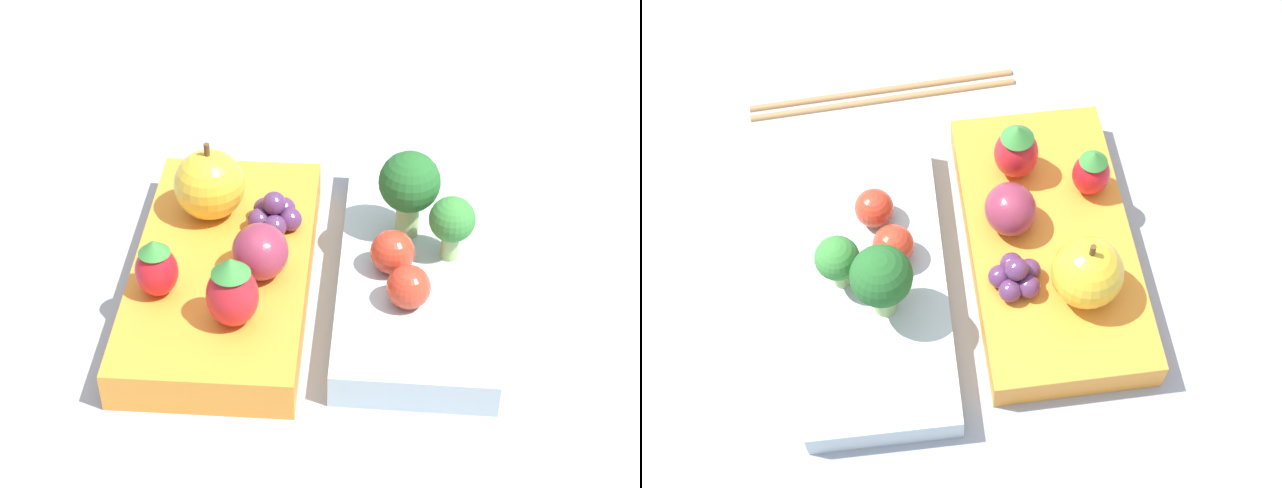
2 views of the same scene
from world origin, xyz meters
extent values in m
plane|color=#939EB2|center=(0.00, 0.00, 0.00)|extent=(4.00, 4.00, 0.00)
cube|color=silver|center=(0.00, 0.06, 0.01)|extent=(0.23, 0.12, 0.02)
cube|color=orange|center=(0.00, -0.07, 0.01)|extent=(0.23, 0.13, 0.03)
cylinder|color=#93B770|center=(-0.03, 0.05, 0.03)|extent=(0.02, 0.02, 0.02)
sphere|color=#236028|center=(-0.03, 0.05, 0.06)|extent=(0.04, 0.04, 0.04)
cylinder|color=#93B770|center=(0.00, 0.08, 0.03)|extent=(0.01, 0.01, 0.02)
sphere|color=#388438|center=(0.00, 0.08, 0.05)|extent=(0.03, 0.03, 0.03)
sphere|color=red|center=(0.04, 0.05, 0.04)|extent=(0.03, 0.03, 0.03)
sphere|color=red|center=(0.01, 0.04, 0.04)|extent=(0.03, 0.03, 0.03)
sphere|color=gold|center=(-0.05, -0.07, 0.05)|extent=(0.05, 0.05, 0.05)
cylinder|color=brown|center=(-0.05, -0.07, 0.08)|extent=(0.00, 0.00, 0.01)
ellipsoid|color=red|center=(0.03, -0.10, 0.04)|extent=(0.03, 0.03, 0.03)
cone|color=#388438|center=(0.03, -0.10, 0.06)|extent=(0.02, 0.02, 0.01)
ellipsoid|color=red|center=(0.06, -0.06, 0.05)|extent=(0.03, 0.03, 0.04)
cone|color=#388438|center=(0.06, -0.06, 0.07)|extent=(0.02, 0.02, 0.01)
ellipsoid|color=#892D47|center=(0.02, -0.04, 0.04)|extent=(0.04, 0.03, 0.03)
sphere|color=#562D5B|center=(-0.02, -0.03, 0.03)|extent=(0.02, 0.02, 0.02)
sphere|color=#562D5B|center=(-0.03, -0.02, 0.03)|extent=(0.02, 0.02, 0.02)
sphere|color=#562D5B|center=(-0.04, -0.03, 0.03)|extent=(0.02, 0.02, 0.02)
sphere|color=#562D5B|center=(-0.04, -0.04, 0.03)|extent=(0.02, 0.02, 0.02)
sphere|color=#562D5B|center=(-0.03, -0.04, 0.03)|extent=(0.02, 0.02, 0.02)
sphere|color=#562D5B|center=(-0.03, -0.03, 0.05)|extent=(0.02, 0.02, 0.02)
cylinder|color=#A37547|center=(0.18, 0.02, 0.00)|extent=(0.02, 0.21, 0.01)
cylinder|color=#A37547|center=(0.17, 0.02, 0.00)|extent=(0.02, 0.21, 0.01)
camera|label=1|loc=(0.52, -0.03, 0.46)|focal=60.00mm
camera|label=2|loc=(-0.30, 0.07, 0.54)|focal=50.00mm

